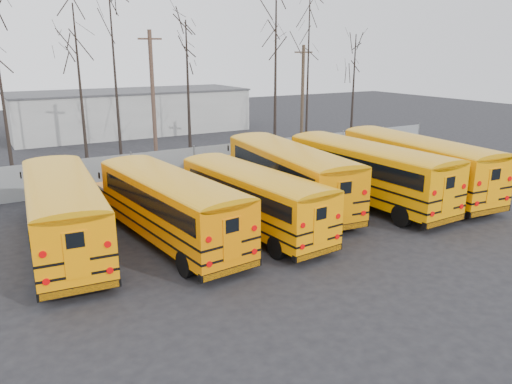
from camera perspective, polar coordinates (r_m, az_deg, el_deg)
ground at (r=21.91m, az=5.65°, el=-5.11°), size 120.00×120.00×0.00m
fence at (r=31.72m, az=-7.05°, el=3.33°), size 40.00×0.04×2.00m
distant_building at (r=50.86m, az=-14.07°, el=8.83°), size 22.00×8.00×4.00m
bus_a at (r=21.28m, az=-21.29°, el=-1.58°), size 3.51×11.35×3.13m
bus_b at (r=21.04m, az=-10.02°, el=-1.05°), size 3.61×11.05×3.04m
bus_c at (r=22.13m, az=-0.62°, el=-0.20°), size 3.30×10.47×2.88m
bus_d at (r=25.64m, az=3.64°, el=2.50°), size 3.77×11.79×3.25m
bus_e at (r=26.70m, az=12.33°, el=2.73°), size 3.15×11.78×3.27m
bus_f at (r=29.13m, az=17.64°, el=3.47°), size 3.57×11.97×3.31m
utility_pole_left at (r=36.69m, az=-11.70°, el=10.72°), size 1.64×0.39×9.21m
utility_pole_right at (r=40.21m, az=5.32°, el=10.69°), size 1.45×0.43×8.24m
tree_2 at (r=30.20m, az=-26.91°, el=9.00°), size 0.26×0.26×10.18m
tree_3 at (r=31.41m, az=-19.35°, el=10.19°), size 0.26×0.26×10.38m
tree_4 at (r=35.66m, az=-15.79°, el=12.55°), size 0.26×0.26×12.22m
tree_5 at (r=37.39m, az=-7.76°, el=11.33°), size 0.26×0.26×9.90m
tree_6 at (r=35.97m, az=2.24°, el=13.69°), size 0.26×0.26×12.92m
tree_7 at (r=38.57m, az=5.96°, el=13.61°), size 0.26×0.26×12.71m
tree_8 at (r=45.85m, az=11.06°, el=11.54°), size 0.26×0.26×9.19m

